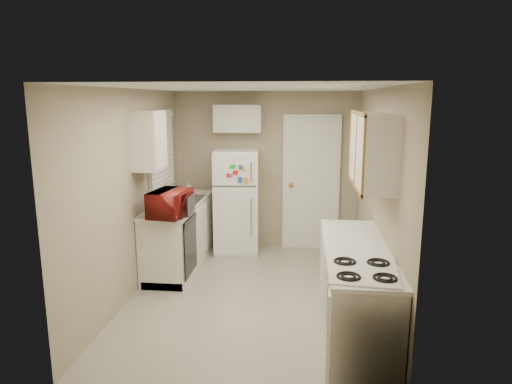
# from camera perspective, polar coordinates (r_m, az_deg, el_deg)

# --- Properties ---
(floor) EXTENTS (3.80, 3.80, 0.00)m
(floor) POSITION_cam_1_polar(r_m,az_deg,el_deg) (5.54, -0.56, -12.78)
(floor) COLOR #B5B0A3
(floor) RESTS_ON ground
(ceiling) EXTENTS (3.80, 3.80, 0.00)m
(ceiling) POSITION_cam_1_polar(r_m,az_deg,el_deg) (5.05, -0.61, 12.87)
(ceiling) COLOR white
(ceiling) RESTS_ON floor
(wall_left) EXTENTS (3.80, 3.80, 0.00)m
(wall_left) POSITION_cam_1_polar(r_m,az_deg,el_deg) (5.50, -15.23, -0.22)
(wall_left) COLOR tan
(wall_left) RESTS_ON floor
(wall_right) EXTENTS (3.80, 3.80, 0.00)m
(wall_right) POSITION_cam_1_polar(r_m,az_deg,el_deg) (5.20, 14.94, -0.88)
(wall_right) COLOR tan
(wall_right) RESTS_ON floor
(wall_back) EXTENTS (2.80, 2.80, 0.00)m
(wall_back) POSITION_cam_1_polar(r_m,az_deg,el_deg) (7.02, 1.20, 2.68)
(wall_back) COLOR tan
(wall_back) RESTS_ON floor
(wall_front) EXTENTS (2.80, 2.80, 0.00)m
(wall_front) POSITION_cam_1_polar(r_m,az_deg,el_deg) (3.35, -4.34, -7.37)
(wall_front) COLOR tan
(wall_front) RESTS_ON floor
(left_counter) EXTENTS (0.60, 1.80, 0.90)m
(left_counter) POSITION_cam_1_polar(r_m,az_deg,el_deg) (6.42, -9.47, -5.21)
(left_counter) COLOR silver
(left_counter) RESTS_ON floor
(dishwasher) EXTENTS (0.03, 0.58, 0.72)m
(dishwasher) POSITION_cam_1_polar(r_m,az_deg,el_deg) (5.78, -8.28, -6.65)
(dishwasher) COLOR black
(dishwasher) RESTS_ON floor
(sink) EXTENTS (0.54, 0.74, 0.16)m
(sink) POSITION_cam_1_polar(r_m,az_deg,el_deg) (6.45, -9.24, -1.34)
(sink) COLOR gray
(sink) RESTS_ON left_counter
(microwave) EXTENTS (0.61, 0.39, 0.38)m
(microwave) POSITION_cam_1_polar(r_m,az_deg,el_deg) (5.55, -10.66, -1.50)
(microwave) COLOR maroon
(microwave) RESTS_ON left_counter
(soap_bottle) EXTENTS (0.10, 0.10, 0.17)m
(soap_bottle) POSITION_cam_1_polar(r_m,az_deg,el_deg) (6.86, -8.45, 0.65)
(soap_bottle) COLOR silver
(soap_bottle) RESTS_ON left_counter
(window_blinds) EXTENTS (0.10, 0.98, 1.08)m
(window_blinds) POSITION_cam_1_polar(r_m,az_deg,el_deg) (6.41, -11.71, 5.19)
(window_blinds) COLOR silver
(window_blinds) RESTS_ON wall_left
(upper_cabinet_left) EXTENTS (0.30, 0.45, 0.70)m
(upper_cabinet_left) POSITION_cam_1_polar(r_m,az_deg,el_deg) (5.57, -13.29, 6.26)
(upper_cabinet_left) COLOR silver
(upper_cabinet_left) RESTS_ON wall_left
(refrigerator) EXTENTS (0.69, 0.67, 1.56)m
(refrigerator) POSITION_cam_1_polar(r_m,az_deg,el_deg) (6.83, -2.41, -1.19)
(refrigerator) COLOR white
(refrigerator) RESTS_ON floor
(cabinet_over_fridge) EXTENTS (0.70, 0.30, 0.40)m
(cabinet_over_fridge) POSITION_cam_1_polar(r_m,az_deg,el_deg) (6.84, -2.26, 9.17)
(cabinet_over_fridge) COLOR silver
(cabinet_over_fridge) RESTS_ON wall_back
(interior_door) EXTENTS (0.86, 0.06, 2.08)m
(interior_door) POSITION_cam_1_polar(r_m,az_deg,el_deg) (6.99, 6.89, 1.06)
(interior_door) COLOR white
(interior_door) RESTS_ON floor
(right_counter) EXTENTS (0.60, 2.00, 0.90)m
(right_counter) POSITION_cam_1_polar(r_m,az_deg,el_deg) (4.63, 12.22, -12.08)
(right_counter) COLOR silver
(right_counter) RESTS_ON floor
(stove) EXTENTS (0.61, 0.72, 0.81)m
(stove) POSITION_cam_1_polar(r_m,az_deg,el_deg) (4.09, 13.00, -16.13)
(stove) COLOR white
(stove) RESTS_ON floor
(upper_cabinet_right) EXTENTS (0.30, 1.20, 0.70)m
(upper_cabinet_right) POSITION_cam_1_polar(r_m,az_deg,el_deg) (4.59, 14.42, 5.14)
(upper_cabinet_right) COLOR silver
(upper_cabinet_right) RESTS_ON wall_right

